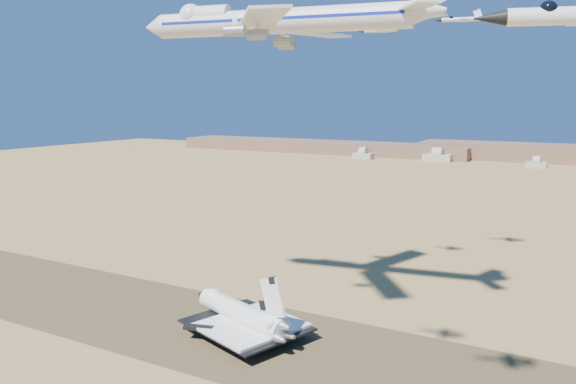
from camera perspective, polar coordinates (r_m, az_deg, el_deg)
The scene contains 11 objects.
ground at distance 167.78m, azimuth -6.63°, elevation -13.93°, with size 1200.00×1200.00×0.00m, color #A47A49.
runway at distance 167.77m, azimuth -6.63°, elevation -13.92°, with size 600.00×50.00×0.06m, color brown.
ridgeline at distance 655.40m, azimuth 26.57°, elevation 3.26°, with size 960.00×90.00×18.00m.
hangars at distance 625.85m, azimuth 14.44°, elevation 3.45°, with size 200.50×29.50×30.00m.
shuttle at distance 163.78m, azimuth -4.77°, elevation -12.39°, with size 42.50×34.27×20.69m.
carrier_747 at distance 162.45m, azimuth -1.87°, elevation 16.93°, with size 87.57×66.69×21.73m.
crew_a at distance 154.61m, azimuth -4.10°, elevation -15.64°, with size 0.61×0.40×1.66m, color #D5620C.
crew_b at distance 155.39m, azimuth -4.03°, elevation -15.46°, with size 0.91×0.53×1.88m, color #D5620C.
crew_c at distance 152.89m, azimuth -3.73°, elevation -15.93°, with size 0.98×0.50×1.68m, color #D5620C.
chase_jet_e at distance 195.06m, azimuth 9.30°, elevation 15.90°, with size 13.85×7.73×3.47m.
chase_jet_f at distance 214.60m, azimuth 17.05°, elevation 16.43°, with size 16.25×9.24×4.10m.
Camera 1 is at (90.25, -125.00, 66.19)m, focal length 35.00 mm.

